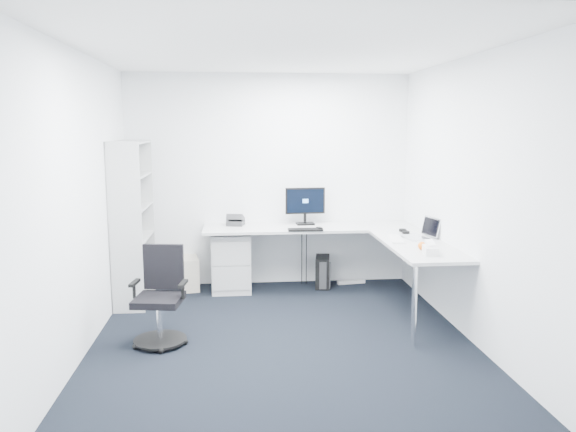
{
  "coord_description": "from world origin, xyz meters",
  "views": [
    {
      "loc": [
        -0.43,
        -5.09,
        2.03
      ],
      "look_at": [
        0.15,
        1.05,
        1.05
      ],
      "focal_mm": 35.0,
      "sensor_mm": 36.0,
      "label": 1
    }
  ],
  "objects": [
    {
      "name": "mouse",
      "position": [
        0.57,
        1.49,
        0.82
      ],
      "size": [
        0.07,
        0.1,
        0.03
      ],
      "primitive_type": "cube",
      "rotation": [
        0.0,
        0.0,
        0.2
      ],
      "color": "black",
      "rests_on": "l_desk"
    },
    {
      "name": "power_strip",
      "position": [
        1.07,
        1.93,
        0.02
      ],
      "size": [
        0.38,
        0.11,
        0.04
      ],
      "primitive_type": "cube",
      "rotation": [
        0.0,
        0.0,
        0.14
      ],
      "color": "silver",
      "rests_on": "ground"
    },
    {
      "name": "wall_front",
      "position": [
        0.0,
        -2.1,
        1.35
      ],
      "size": [
        3.6,
        0.02,
        2.7
      ],
      "primitive_type": "cube",
      "color": "white",
      "rests_on": "ground"
    },
    {
      "name": "tissue_box",
      "position": [
        1.45,
        0.08,
        0.85
      ],
      "size": [
        0.16,
        0.25,
        0.08
      ],
      "primitive_type": "cube",
      "rotation": [
        0.0,
        0.0,
        -0.16
      ],
      "color": "silver",
      "rests_on": "l_desk"
    },
    {
      "name": "wall_back",
      "position": [
        0.0,
        2.1,
        1.35
      ],
      "size": [
        3.6,
        0.02,
        2.7
      ],
      "primitive_type": "cube",
      "color": "white",
      "rests_on": "ground"
    },
    {
      "name": "white_keyboard",
      "position": [
        1.32,
        0.82,
        0.81
      ],
      "size": [
        0.21,
        0.48,
        0.02
      ],
      "primitive_type": "cube",
      "rotation": [
        0.0,
        0.0,
        -0.16
      ],
      "color": "silver",
      "rests_on": "l_desk"
    },
    {
      "name": "ceiling",
      "position": [
        0.0,
        0.0,
        2.7
      ],
      "size": [
        4.2,
        4.2,
        0.0
      ],
      "primitive_type": "plane",
      "color": "white"
    },
    {
      "name": "monitor",
      "position": [
        0.45,
        1.88,
        1.05
      ],
      "size": [
        0.51,
        0.19,
        0.48
      ],
      "primitive_type": null,
      "rotation": [
        0.0,
        0.0,
        0.06
      ],
      "color": "black",
      "rests_on": "l_desk"
    },
    {
      "name": "bookshelf",
      "position": [
        -1.62,
        1.45,
        0.94
      ],
      "size": [
        0.37,
        0.94,
        1.88
      ],
      "primitive_type": null,
      "color": "#B3B5B5",
      "rests_on": "ground"
    },
    {
      "name": "headphones",
      "position": [
        1.54,
        1.21,
        0.83
      ],
      "size": [
        0.13,
        0.21,
        0.05
      ],
      "primitive_type": null,
      "rotation": [
        0.0,
        0.0,
        -0.02
      ],
      "color": "black",
      "rests_on": "l_desk"
    },
    {
      "name": "wall_right",
      "position": [
        1.8,
        0.0,
        1.35
      ],
      "size": [
        0.02,
        4.2,
        2.7
      ],
      "primitive_type": "cube",
      "color": "white",
      "rests_on": "ground"
    },
    {
      "name": "desk_phone",
      "position": [
        -0.43,
        1.9,
        0.88
      ],
      "size": [
        0.24,
        0.24,
        0.14
      ],
      "primitive_type": null,
      "rotation": [
        0.0,
        0.0,
        -0.22
      ],
      "color": "#2F2F32",
      "rests_on": "l_desk"
    },
    {
      "name": "beige_pc_tower",
      "position": [
        -1.01,
        1.9,
        0.2
      ],
      "size": [
        0.26,
        0.45,
        0.41
      ],
      "primitive_type": "cube",
      "rotation": [
        0.0,
        0.0,
        0.16
      ],
      "color": "beige",
      "rests_on": "ground"
    },
    {
      "name": "black_pc_tower",
      "position": [
        0.67,
        1.84,
        0.19
      ],
      "size": [
        0.24,
        0.42,
        0.39
      ],
      "primitive_type": "cube",
      "rotation": [
        0.0,
        0.0,
        -0.17
      ],
      "color": "black",
      "rests_on": "ground"
    },
    {
      "name": "l_desk",
      "position": [
        0.55,
        1.4,
        0.4
      ],
      "size": [
        2.76,
        1.55,
        0.81
      ],
      "primitive_type": null,
      "color": "#B5B7B7",
      "rests_on": "ground"
    },
    {
      "name": "drawer_pedestal",
      "position": [
        -0.49,
        1.81,
        0.37
      ],
      "size": [
        0.48,
        0.6,
        0.73
      ],
      "primitive_type": "cube",
      "color": "#B5B7B7",
      "rests_on": "ground"
    },
    {
      "name": "orange_fruit",
      "position": [
        1.43,
        0.28,
        0.85
      ],
      "size": [
        0.08,
        0.08,
        0.08
      ],
      "primitive_type": "sphere",
      "color": "orange",
      "rests_on": "l_desk"
    },
    {
      "name": "laptop",
      "position": [
        1.55,
        0.87,
        0.92
      ],
      "size": [
        0.39,
        0.39,
        0.24
      ],
      "primitive_type": null,
      "rotation": [
        0.0,
        0.0,
        0.21
      ],
      "color": "silver",
      "rests_on": "l_desk"
    },
    {
      "name": "wall_left",
      "position": [
        -1.8,
        0.0,
        1.35
      ],
      "size": [
        0.02,
        4.2,
        2.7
      ],
      "primitive_type": "cube",
      "color": "white",
      "rests_on": "ground"
    },
    {
      "name": "ground",
      "position": [
        0.0,
        0.0,
        0.0
      ],
      "size": [
        4.2,
        4.2,
        0.0
      ],
      "primitive_type": "plane",
      "color": "black"
    },
    {
      "name": "task_chair",
      "position": [
        -1.16,
        0.05,
        0.46
      ],
      "size": [
        0.59,
        0.59,
        0.92
      ],
      "primitive_type": null,
      "rotation": [
        0.0,
        0.0,
        -0.15
      ],
      "color": "black",
      "rests_on": "ground"
    },
    {
      "name": "black_keyboard",
      "position": [
        0.4,
        1.46,
        0.82
      ],
      "size": [
        0.42,
        0.16,
        0.02
      ],
      "primitive_type": "cube",
      "rotation": [
        0.0,
        0.0,
        -0.03
      ],
      "color": "black",
      "rests_on": "l_desk"
    }
  ]
}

